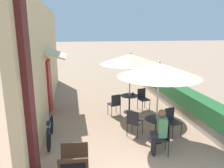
{
  "coord_description": "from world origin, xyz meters",
  "views": [
    {
      "loc": [
        -1.47,
        -3.89,
        3.23
      ],
      "look_at": [
        0.15,
        4.95,
        1.0
      ],
      "focal_mm": 35.0,
      "sensor_mm": 36.0,
      "label": 1
    }
  ],
  "objects_px": {
    "patio_umbrella_near": "(159,70)",
    "bicycle_leaning": "(50,131)",
    "cafe_chair_near_left": "(172,119)",
    "patio_umbrella_mid": "(130,59)",
    "coffee_cup_mid": "(133,94)",
    "seated_patron_near_back": "(160,130)",
    "cafe_chair_mid_right": "(143,97)",
    "cafe_chair_mid_left": "(115,103)",
    "patio_table_mid": "(129,101)",
    "cafe_chair_near_right": "(134,121)",
    "cafe_chair_near_back": "(164,136)",
    "patio_table_near": "(156,126)",
    "coffee_cup_near": "(158,116)"
  },
  "relations": [
    {
      "from": "coffee_cup_near",
      "to": "patio_umbrella_mid",
      "type": "xyz_separation_m",
      "value": [
        -0.25,
        2.36,
        1.41
      ]
    },
    {
      "from": "cafe_chair_mid_right",
      "to": "patio_table_mid",
      "type": "bearing_deg",
      "value": 6.4
    },
    {
      "from": "cafe_chair_mid_right",
      "to": "bicycle_leaning",
      "type": "xyz_separation_m",
      "value": [
        -3.54,
        -2.12,
        -0.18
      ]
    },
    {
      "from": "cafe_chair_near_back",
      "to": "cafe_chair_mid_left",
      "type": "distance_m",
      "value": 2.94
    },
    {
      "from": "cafe_chair_near_left",
      "to": "cafe_chair_near_back",
      "type": "relative_size",
      "value": 1.0
    },
    {
      "from": "coffee_cup_mid",
      "to": "bicycle_leaning",
      "type": "xyz_separation_m",
      "value": [
        -3.06,
        -1.93,
        -0.42
      ]
    },
    {
      "from": "cafe_chair_mid_left",
      "to": "bicycle_leaning",
      "type": "distance_m",
      "value": 2.79
    },
    {
      "from": "patio_table_mid",
      "to": "coffee_cup_mid",
      "type": "height_order",
      "value": "coffee_cup_mid"
    },
    {
      "from": "coffee_cup_near",
      "to": "coffee_cup_mid",
      "type": "relative_size",
      "value": 1.0
    },
    {
      "from": "bicycle_leaning",
      "to": "coffee_cup_near",
      "type": "bearing_deg",
      "value": -9.49
    },
    {
      "from": "cafe_chair_near_left",
      "to": "coffee_cup_near",
      "type": "relative_size",
      "value": 9.67
    },
    {
      "from": "patio_umbrella_mid",
      "to": "patio_table_near",
      "type": "bearing_deg",
      "value": -85.77
    },
    {
      "from": "patio_umbrella_near",
      "to": "cafe_chair_mid_right",
      "type": "xyz_separation_m",
      "value": [
        0.46,
        2.65,
        -1.65
      ]
    },
    {
      "from": "seated_patron_near_back",
      "to": "cafe_chair_near_left",
      "type": "bearing_deg",
      "value": -28.35
    },
    {
      "from": "patio_table_near",
      "to": "seated_patron_near_back",
      "type": "distance_m",
      "value": 0.71
    },
    {
      "from": "patio_table_mid",
      "to": "bicycle_leaning",
      "type": "height_order",
      "value": "bicycle_leaning"
    },
    {
      "from": "patio_table_near",
      "to": "cafe_chair_near_back",
      "type": "distance_m",
      "value": 0.69
    },
    {
      "from": "patio_umbrella_near",
      "to": "coffee_cup_mid",
      "type": "height_order",
      "value": "patio_umbrella_near"
    },
    {
      "from": "patio_umbrella_near",
      "to": "cafe_chair_near_left",
      "type": "relative_size",
      "value": 2.77
    },
    {
      "from": "patio_umbrella_near",
      "to": "patio_table_mid",
      "type": "height_order",
      "value": "patio_umbrella_near"
    },
    {
      "from": "cafe_chair_mid_right",
      "to": "cafe_chair_mid_left",
      "type": "bearing_deg",
      "value": 6.4
    },
    {
      "from": "seated_patron_near_back",
      "to": "cafe_chair_mid_left",
      "type": "xyz_separation_m",
      "value": [
        -0.65,
        2.82,
        -0.17
      ]
    },
    {
      "from": "seated_patron_near_back",
      "to": "bicycle_leaning",
      "type": "bearing_deg",
      "value": 79.1
    },
    {
      "from": "patio_umbrella_near",
      "to": "patio_table_mid",
      "type": "xyz_separation_m",
      "value": [
        -0.18,
        2.4,
        -1.68
      ]
    },
    {
      "from": "cafe_chair_near_back",
      "to": "cafe_chair_near_left",
      "type": "bearing_deg",
      "value": -23.6
    },
    {
      "from": "seated_patron_near_back",
      "to": "cafe_chair_near_back",
      "type": "bearing_deg",
      "value": -90.0
    },
    {
      "from": "cafe_chair_near_right",
      "to": "bicycle_leaning",
      "type": "relative_size",
      "value": 0.51
    },
    {
      "from": "cafe_chair_near_left",
      "to": "patio_umbrella_mid",
      "type": "bearing_deg",
      "value": -87.86
    },
    {
      "from": "cafe_chair_near_right",
      "to": "cafe_chair_mid_right",
      "type": "distance_m",
      "value": 2.48
    },
    {
      "from": "patio_table_mid",
      "to": "bicycle_leaning",
      "type": "xyz_separation_m",
      "value": [
        -2.9,
        -1.87,
        -0.15
      ]
    },
    {
      "from": "seated_patron_near_back",
      "to": "coffee_cup_mid",
      "type": "xyz_separation_m",
      "value": [
        0.15,
        3.13,
        0.07
      ]
    },
    {
      "from": "seated_patron_near_back",
      "to": "patio_table_mid",
      "type": "bearing_deg",
      "value": 11.56
    },
    {
      "from": "patio_table_mid",
      "to": "cafe_chair_near_right",
      "type": "bearing_deg",
      "value": -100.83
    },
    {
      "from": "patio_table_near",
      "to": "seated_patron_near_back",
      "type": "xyz_separation_m",
      "value": [
        -0.17,
        -0.66,
        0.2
      ]
    },
    {
      "from": "cafe_chair_near_left",
      "to": "coffee_cup_mid",
      "type": "bearing_deg",
      "value": -92.14
    },
    {
      "from": "seated_patron_near_back",
      "to": "coffee_cup_mid",
      "type": "distance_m",
      "value": 3.13
    },
    {
      "from": "cafe_chair_mid_right",
      "to": "cafe_chair_near_back",
      "type": "bearing_deg",
      "value": 66.17
    },
    {
      "from": "patio_table_near",
      "to": "cafe_chair_near_right",
      "type": "distance_m",
      "value": 0.69
    },
    {
      "from": "cafe_chair_near_left",
      "to": "bicycle_leaning",
      "type": "xyz_separation_m",
      "value": [
        -3.7,
        0.24,
        -0.18
      ]
    },
    {
      "from": "coffee_cup_mid",
      "to": "seated_patron_near_back",
      "type": "bearing_deg",
      "value": -92.74
    },
    {
      "from": "patio_umbrella_mid",
      "to": "cafe_chair_mid_left",
      "type": "xyz_separation_m",
      "value": [
        -0.64,
        -0.25,
        -1.65
      ]
    },
    {
      "from": "patio_umbrella_near",
      "to": "bicycle_leaning",
      "type": "relative_size",
      "value": 1.42
    },
    {
      "from": "cafe_chair_near_right",
      "to": "coffee_cup_mid",
      "type": "height_order",
      "value": "cafe_chair_near_right"
    },
    {
      "from": "cafe_chair_near_back",
      "to": "cafe_chair_mid_right",
      "type": "relative_size",
      "value": 1.0
    },
    {
      "from": "cafe_chair_near_left",
      "to": "cafe_chair_near_right",
      "type": "distance_m",
      "value": 1.19
    },
    {
      "from": "patio_table_mid",
      "to": "cafe_chair_mid_right",
      "type": "xyz_separation_m",
      "value": [
        0.64,
        0.25,
        0.03
      ]
    },
    {
      "from": "patio_table_mid",
      "to": "patio_umbrella_mid",
      "type": "distance_m",
      "value": 1.68
    },
    {
      "from": "patio_umbrella_near",
      "to": "seated_patron_near_back",
      "type": "xyz_separation_m",
      "value": [
        -0.17,
        -0.66,
        -1.48
      ]
    },
    {
      "from": "cafe_chair_mid_left",
      "to": "bicycle_leaning",
      "type": "bearing_deg",
      "value": -159.35
    },
    {
      "from": "patio_umbrella_near",
      "to": "cafe_chair_mid_right",
      "type": "relative_size",
      "value": 2.77
    }
  ]
}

